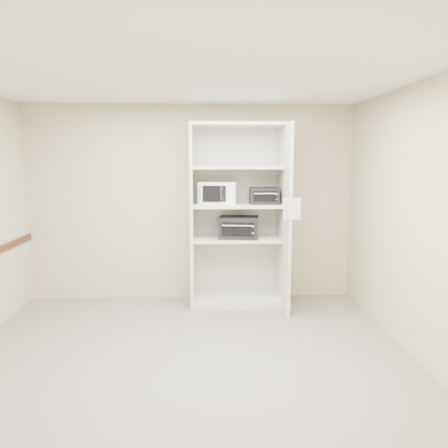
{
  "coord_description": "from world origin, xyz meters",
  "views": [
    {
      "loc": [
        0.18,
        -4.07,
        1.94
      ],
      "look_at": [
        0.43,
        1.31,
        1.16
      ],
      "focal_mm": 35.0,
      "sensor_mm": 36.0,
      "label": 1
    }
  ],
  "objects_px": {
    "toaster_oven_upper": "(264,196)",
    "toaster_oven_lower": "(239,227)",
    "microwave": "(218,193)",
    "shelving_unit": "(240,221)"
  },
  "relations": [
    {
      "from": "shelving_unit",
      "to": "toaster_oven_lower",
      "type": "height_order",
      "value": "shelving_unit"
    },
    {
      "from": "microwave",
      "to": "toaster_oven_lower",
      "type": "bearing_deg",
      "value": -9.61
    },
    {
      "from": "toaster_oven_upper",
      "to": "toaster_oven_lower",
      "type": "height_order",
      "value": "toaster_oven_upper"
    },
    {
      "from": "microwave",
      "to": "shelving_unit",
      "type": "bearing_deg",
      "value": 2.49
    },
    {
      "from": "shelving_unit",
      "to": "microwave",
      "type": "relative_size",
      "value": 4.97
    },
    {
      "from": "microwave",
      "to": "toaster_oven_upper",
      "type": "relative_size",
      "value": 1.29
    },
    {
      "from": "microwave",
      "to": "toaster_oven_upper",
      "type": "bearing_deg",
      "value": 1.14
    },
    {
      "from": "microwave",
      "to": "toaster_oven_lower",
      "type": "height_order",
      "value": "microwave"
    },
    {
      "from": "microwave",
      "to": "toaster_oven_lower",
      "type": "distance_m",
      "value": 0.54
    },
    {
      "from": "toaster_oven_lower",
      "to": "toaster_oven_upper",
      "type": "bearing_deg",
      "value": 11.59
    }
  ]
}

